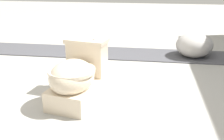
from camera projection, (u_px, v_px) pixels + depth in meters
The scene contains 4 objects.
ground_plane at pixel (92, 100), 2.34m from camera, with size 14.00×14.00×0.00m, color #A8A59E.
gravel_strip at pixel (150, 55), 3.53m from camera, with size 0.56×8.00×0.01m, color #4C4C51.
toilet at pixel (77, 77), 2.25m from camera, with size 0.69×0.49×0.52m.
boulder_near at pixel (194, 45), 3.42m from camera, with size 0.50×0.45×0.32m, color #B7B2AD.
Camera 1 is at (2.04, 0.47, 1.09)m, focal length 42.00 mm.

